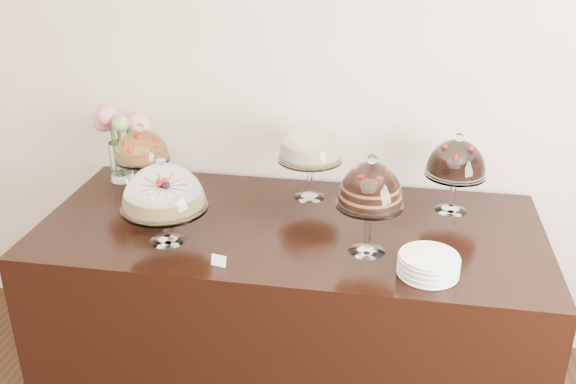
% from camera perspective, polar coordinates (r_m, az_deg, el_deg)
% --- Properties ---
extents(wall_back, '(5.00, 0.04, 3.00)m').
position_cam_1_polar(wall_back, '(3.14, 1.55, 11.56)').
color(wall_back, beige).
rests_on(wall_back, ground).
extents(display_counter, '(2.20, 1.00, 0.90)m').
position_cam_1_polar(display_counter, '(3.07, 0.16, -10.38)').
color(display_counter, black).
rests_on(display_counter, ground).
extents(cake_stand_sugar_sponge, '(0.36, 0.36, 0.37)m').
position_cam_1_polar(cake_stand_sugar_sponge, '(2.65, -11.03, 0.09)').
color(cake_stand_sugar_sponge, white).
rests_on(cake_stand_sugar_sponge, display_counter).
extents(cake_stand_choco_layer, '(0.27, 0.27, 0.42)m').
position_cam_1_polar(cake_stand_choco_layer, '(2.52, 7.34, 0.29)').
color(cake_stand_choco_layer, white).
rests_on(cake_stand_choco_layer, display_counter).
extents(cake_stand_cheesecake, '(0.31, 0.31, 0.40)m').
position_cam_1_polar(cake_stand_cheesecake, '(2.99, 1.99, 4.08)').
color(cake_stand_cheesecake, white).
rests_on(cake_stand_cheesecake, display_counter).
extents(cake_stand_dark_choco, '(0.27, 0.27, 0.38)m').
position_cam_1_polar(cake_stand_dark_choco, '(2.96, 14.74, 2.64)').
color(cake_stand_dark_choco, white).
rests_on(cake_stand_dark_choco, display_counter).
extents(cake_stand_fruit_tart, '(0.27, 0.27, 0.35)m').
position_cam_1_polar(cake_stand_fruit_tart, '(3.14, -12.86, 3.77)').
color(cake_stand_fruit_tart, white).
rests_on(cake_stand_fruit_tart, display_counter).
extents(flower_vase, '(0.30, 0.28, 0.41)m').
position_cam_1_polar(flower_vase, '(3.31, -14.59, 5.08)').
color(flower_vase, white).
rests_on(flower_vase, display_counter).
extents(plate_stack, '(0.23, 0.23, 0.08)m').
position_cam_1_polar(plate_stack, '(2.51, 12.37, -6.34)').
color(plate_stack, silver).
rests_on(plate_stack, display_counter).
extents(price_card_left, '(0.06, 0.03, 0.04)m').
position_cam_1_polar(price_card_left, '(2.53, -6.19, -6.08)').
color(price_card_left, white).
rests_on(price_card_left, display_counter).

